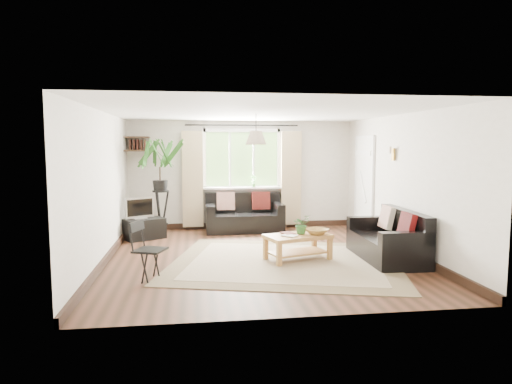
{
  "coord_description": "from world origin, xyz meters",
  "views": [
    {
      "loc": [
        -1.07,
        -7.44,
        1.87
      ],
      "look_at": [
        0.0,
        0.4,
        1.05
      ],
      "focal_mm": 32.0,
      "sensor_mm": 36.0,
      "label": 1
    }
  ],
  "objects": [
    {
      "name": "wall_sconce",
      "position": [
        2.43,
        0.3,
        1.74
      ],
      "size": [
        0.12,
        0.12,
        0.28
      ],
      "primitive_type": null,
      "color": "beige",
      "rests_on": "wall_right"
    },
    {
      "name": "door",
      "position": [
        2.47,
        1.7,
        1.0
      ],
      "size": [
        0.06,
        0.96,
        2.06
      ],
      "primitive_type": "cube",
      "color": "silver",
      "rests_on": "wall_right"
    },
    {
      "name": "floor",
      "position": [
        0.0,
        0.0,
        0.0
      ],
      "size": [
        5.5,
        5.5,
        0.0
      ],
      "primitive_type": "plane",
      "color": "black",
      "rests_on": "ground"
    },
    {
      "name": "wall_right",
      "position": [
        2.5,
        0.0,
        1.2
      ],
      "size": [
        0.02,
        5.5,
        2.4
      ],
      "primitive_type": "cube",
      "color": "beige",
      "rests_on": "floor"
    },
    {
      "name": "wall_left",
      "position": [
        -2.5,
        0.0,
        1.2
      ],
      "size": [
        0.02,
        5.5,
        2.4
      ],
      "primitive_type": "cube",
      "color": "beige",
      "rests_on": "floor"
    },
    {
      "name": "sofa_back",
      "position": [
        0.0,
        2.27,
        0.39
      ],
      "size": [
        1.66,
        0.83,
        0.78
      ],
      "primitive_type": null,
      "rotation": [
        0.0,
        0.0,
        -0.0
      ],
      "color": "black",
      "rests_on": "floor"
    },
    {
      "name": "palm_stand",
      "position": [
        -1.76,
        2.15,
        1.0
      ],
      "size": [
        0.88,
        0.88,
        2.01
      ],
      "primitive_type": null,
      "rotation": [
        0.0,
        0.0,
        0.14
      ],
      "color": "black",
      "rests_on": "floor"
    },
    {
      "name": "ceiling",
      "position": [
        0.0,
        0.0,
        2.4
      ],
      "size": [
        5.5,
        5.5,
        0.0
      ],
      "primitive_type": "plane",
      "rotation": [
        3.14,
        0.0,
        0.0
      ],
      "color": "white",
      "rests_on": "floor"
    },
    {
      "name": "wall_back",
      "position": [
        0.0,
        2.75,
        1.2
      ],
      "size": [
        5.0,
        0.02,
        2.4
      ],
      "primitive_type": "cube",
      "color": "beige",
      "rests_on": "floor"
    },
    {
      "name": "coffee_table",
      "position": [
        0.58,
        -0.33,
        0.21
      ],
      "size": [
        1.16,
        0.85,
        0.42
      ],
      "primitive_type": null,
      "rotation": [
        0.0,
        0.0,
        0.31
      ],
      "color": "#995E32",
      "rests_on": "floor"
    },
    {
      "name": "book_a",
      "position": [
        0.36,
        -0.5,
        0.43
      ],
      "size": [
        0.28,
        0.28,
        0.02
      ],
      "primitive_type": "imported",
      "rotation": [
        0.0,
        0.0,
        0.78
      ],
      "color": "white",
      "rests_on": "coffee_table"
    },
    {
      "name": "folding_chair",
      "position": [
        -1.68,
        -1.13,
        0.41
      ],
      "size": [
        0.55,
        0.55,
        0.82
      ],
      "primitive_type": null,
      "rotation": [
        0.0,
        0.0,
        1.2
      ],
      "color": "black",
      "rests_on": "floor"
    },
    {
      "name": "corner_shelf",
      "position": [
        -2.25,
        2.5,
        1.89
      ],
      "size": [
        0.5,
        0.5,
        0.34
      ],
      "primitive_type": null,
      "color": "black",
      "rests_on": "wall_back"
    },
    {
      "name": "sofa_right",
      "position": [
        2.03,
        -0.48,
        0.38
      ],
      "size": [
        1.65,
        0.84,
        0.77
      ],
      "primitive_type": null,
      "rotation": [
        0.0,
        0.0,
        -1.59
      ],
      "color": "black",
      "rests_on": "floor"
    },
    {
      "name": "sill_plant",
      "position": [
        0.25,
        2.63,
        1.06
      ],
      "size": [
        0.14,
        0.1,
        0.27
      ],
      "primitive_type": "imported",
      "color": "#2D6023",
      "rests_on": "window"
    },
    {
      "name": "rug",
      "position": [
        0.35,
        -0.43,
        0.01
      ],
      "size": [
        4.2,
        3.84,
        0.02
      ],
      "primitive_type": "cube",
      "rotation": [
        0.0,
        0.0,
        -0.26
      ],
      "color": "beige",
      "rests_on": "floor"
    },
    {
      "name": "book_b",
      "position": [
        0.35,
        -0.29,
        0.43
      ],
      "size": [
        0.25,
        0.28,
        0.02
      ],
      "primitive_type": "imported",
      "rotation": [
        0.0,
        0.0,
        0.36
      ],
      "color": "brown",
      "rests_on": "coffee_table"
    },
    {
      "name": "bowl",
      "position": [
        0.9,
        -0.33,
        0.47
      ],
      "size": [
        0.49,
        0.49,
        0.09
      ],
      "primitive_type": "imported",
      "rotation": [
        0.0,
        0.0,
        0.6
      ],
      "color": "#A17937",
      "rests_on": "coffee_table"
    },
    {
      "name": "pendant_lamp",
      "position": [
        0.0,
        0.4,
        2.05
      ],
      "size": [
        0.36,
        0.36,
        0.54
      ],
      "primitive_type": null,
      "color": "beige",
      "rests_on": "ceiling"
    },
    {
      "name": "window",
      "position": [
        0.0,
        2.71,
        1.55
      ],
      "size": [
        2.5,
        0.16,
        2.16
      ],
      "primitive_type": null,
      "color": "white",
      "rests_on": "wall_back"
    },
    {
      "name": "wall_front",
      "position": [
        0.0,
        -2.75,
        1.2
      ],
      "size": [
        5.0,
        0.02,
        2.4
      ],
      "primitive_type": "cube",
      "color": "beige",
      "rests_on": "floor"
    },
    {
      "name": "tv",
      "position": [
        -2.15,
        1.73,
        0.63
      ],
      "size": [
        0.6,
        0.46,
        0.45
      ],
      "primitive_type": null,
      "rotation": [
        0.0,
        0.0,
        0.53
      ],
      "color": "#A5A5AA",
      "rests_on": "tv_stand"
    },
    {
      "name": "table_plant",
      "position": [
        0.66,
        -0.26,
        0.58
      ],
      "size": [
        0.37,
        0.36,
        0.31
      ],
      "primitive_type": "imported",
      "rotation": [
        0.0,
        0.0,
        0.57
      ],
      "color": "#2B5D25",
      "rests_on": "coffee_table"
    },
    {
      "name": "tv_stand",
      "position": [
        -2.06,
        1.73,
        0.2
      ],
      "size": [
        0.87,
        0.75,
        0.41
      ],
      "primitive_type": "cube",
      "rotation": [
        0.0,
        0.0,
        0.53
      ],
      "color": "black",
      "rests_on": "floor"
    }
  ]
}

